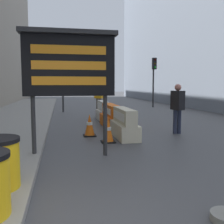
% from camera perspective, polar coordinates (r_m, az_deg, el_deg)
% --- Properties ---
extents(message_board, '(2.19, 0.36, 2.92)m').
position_cam_1_polar(message_board, '(6.14, -9.28, 10.07)').
color(message_board, '#28282B').
rests_on(message_board, ground_plane).
extents(jersey_barrier_cream, '(0.60, 1.82, 0.94)m').
position_cam_1_polar(jersey_barrier_cream, '(8.47, 2.70, -2.77)').
color(jersey_barrier_cream, beige).
rests_on(jersey_barrier_cream, ground_plane).
extents(jersey_barrier_orange_far, '(0.65, 2.17, 0.90)m').
position_cam_1_polar(jersey_barrier_orange_far, '(10.61, -0.15, -1.09)').
color(jersey_barrier_orange_far, orange).
rests_on(jersey_barrier_orange_far, ground_plane).
extents(jersey_barrier_white, '(0.50, 1.68, 0.91)m').
position_cam_1_polar(jersey_barrier_white, '(12.70, -2.00, 0.10)').
color(jersey_barrier_white, silver).
rests_on(jersey_barrier_white, ground_plane).
extents(traffic_cone_near, '(0.32, 0.32, 0.58)m').
position_cam_1_polar(traffic_cone_near, '(14.50, -0.83, 0.34)').
color(traffic_cone_near, black).
rests_on(traffic_cone_near, ground_plane).
extents(traffic_cone_mid, '(0.40, 0.40, 0.71)m').
position_cam_1_polar(traffic_cone_mid, '(7.75, -0.86, -4.09)').
color(traffic_cone_mid, black).
rests_on(traffic_cone_mid, ground_plane).
extents(traffic_cone_far, '(0.41, 0.41, 0.74)m').
position_cam_1_polar(traffic_cone_far, '(8.72, -4.91, -2.90)').
color(traffic_cone_far, black).
rests_on(traffic_cone_far, ground_plane).
extents(traffic_light_near_curb, '(0.28, 0.44, 4.58)m').
position_cam_1_polar(traffic_light_near_curb, '(16.57, -10.77, 11.37)').
color(traffic_light_near_curb, '#2D2D30').
rests_on(traffic_light_near_curb, ground_plane).
extents(traffic_light_far_side, '(0.28, 0.44, 3.67)m').
position_cam_1_polar(traffic_light_far_side, '(19.94, 9.12, 8.69)').
color(traffic_light_far_side, '#2D2D30').
rests_on(traffic_light_far_side, ground_plane).
extents(pedestrian_worker, '(0.38, 0.51, 1.72)m').
position_cam_1_polar(pedestrian_worker, '(9.35, 14.07, 1.59)').
color(pedestrian_worker, '#23283D').
rests_on(pedestrian_worker, ground_plane).
extents(pedestrian_passerby, '(0.55, 0.50, 1.81)m').
position_cam_1_polar(pedestrian_passerby, '(15.99, -2.93, 3.69)').
color(pedestrian_passerby, '#514C42').
rests_on(pedestrian_passerby, ground_plane).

